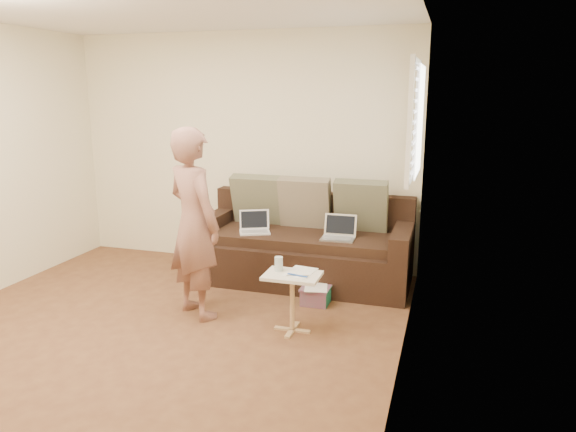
% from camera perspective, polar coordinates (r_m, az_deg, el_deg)
% --- Properties ---
extents(floor, '(4.50, 4.50, 0.00)m').
position_cam_1_polar(floor, '(4.55, -15.35, -12.84)').
color(floor, '#55321F').
rests_on(floor, ground).
extents(wall_back, '(4.00, 0.00, 4.00)m').
position_cam_1_polar(wall_back, '(6.14, -4.87, 6.96)').
color(wall_back, beige).
rests_on(wall_back, ground).
extents(wall_right, '(0.00, 4.50, 4.50)m').
position_cam_1_polar(wall_right, '(3.49, 12.23, 2.02)').
color(wall_right, beige).
rests_on(wall_right, ground).
extents(window_blinds, '(0.12, 0.88, 1.08)m').
position_cam_1_polar(window_blinds, '(4.94, 13.42, 9.82)').
color(window_blinds, white).
rests_on(window_blinds, wall_right).
extents(sofa, '(2.20, 0.95, 0.85)m').
position_cam_1_polar(sofa, '(5.60, 1.67, -2.75)').
color(sofa, black).
rests_on(sofa, ground).
extents(pillow_left, '(0.55, 0.29, 0.57)m').
position_cam_1_polar(pillow_left, '(5.92, -3.28, 1.75)').
color(pillow_left, '#52563F').
rests_on(pillow_left, sofa).
extents(pillow_mid, '(0.55, 0.27, 0.57)m').
position_cam_1_polar(pillow_mid, '(5.73, 1.81, 1.40)').
color(pillow_mid, '#6C634D').
rests_on(pillow_mid, sofa).
extents(pillow_right, '(0.55, 0.28, 0.57)m').
position_cam_1_polar(pillow_right, '(5.62, 7.76, 1.04)').
color(pillow_right, '#52563F').
rests_on(pillow_right, sofa).
extents(laptop_silver, '(0.33, 0.24, 0.22)m').
position_cam_1_polar(laptop_silver, '(5.35, 5.30, -2.50)').
color(laptop_silver, '#B7BABC').
rests_on(laptop_silver, sofa).
extents(laptop_white, '(0.38, 0.33, 0.23)m').
position_cam_1_polar(laptop_white, '(5.58, -3.56, -1.81)').
color(laptop_white, white).
rests_on(laptop_white, sofa).
extents(person, '(0.74, 0.67, 1.68)m').
position_cam_1_polar(person, '(4.71, -9.95, -0.79)').
color(person, brown).
rests_on(person, ground).
extents(side_table, '(0.46, 0.32, 0.50)m').
position_cam_1_polar(side_table, '(4.49, 0.45, -9.21)').
color(side_table, silver).
rests_on(side_table, ground).
extents(drinking_glass, '(0.07, 0.07, 0.12)m').
position_cam_1_polar(drinking_glass, '(4.46, -0.99, -5.11)').
color(drinking_glass, silver).
rests_on(drinking_glass, side_table).
extents(scissors, '(0.20, 0.15, 0.02)m').
position_cam_1_polar(scissors, '(4.34, 1.02, -6.34)').
color(scissors, silver).
rests_on(scissors, side_table).
extents(paper_on_table, '(0.25, 0.33, 0.00)m').
position_cam_1_polar(paper_on_table, '(4.44, 1.29, -5.99)').
color(paper_on_table, white).
rests_on(paper_on_table, side_table).
extents(striped_box, '(0.27, 0.27, 0.17)m').
position_cam_1_polar(striped_box, '(5.11, 2.99, -8.36)').
color(striped_box, '#BE1C61').
rests_on(striped_box, ground).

